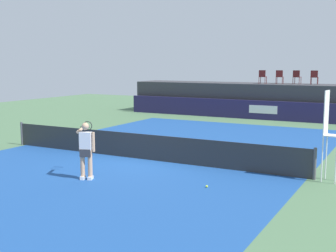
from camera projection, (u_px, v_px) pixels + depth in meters
name	position (u px, v px, depth m)	size (l,w,h in m)	color
ground_plane	(179.00, 146.00, 19.22)	(48.00, 48.00, 0.00)	#4C704C
court_inner	(143.00, 159.00, 16.60)	(12.00, 22.00, 0.00)	#1C478C
sponsor_wall	(254.00, 110.00, 28.28)	(18.00, 0.22, 1.20)	#231E4C
spectator_platform	(262.00, 100.00, 29.78)	(18.00, 2.80, 2.20)	#38383D
spectator_chair_far_left	(263.00, 76.00, 29.18)	(0.46, 0.46, 0.89)	#561919
spectator_chair_left	(280.00, 76.00, 28.91)	(0.48, 0.48, 0.89)	#561919
spectator_chair_center	(297.00, 76.00, 28.58)	(0.47, 0.47, 0.89)	#561919
spectator_chair_right	(314.00, 77.00, 28.17)	(0.47, 0.47, 0.89)	#561919
umpire_chair	(329.00, 130.00, 13.31)	(0.49, 0.49, 2.76)	white
tennis_net	(143.00, 147.00, 16.53)	(12.40, 0.02, 0.95)	#2D2D2D
net_post_near	(22.00, 133.00, 19.44)	(0.10, 0.10, 1.00)	#4C4C51
net_post_far	(315.00, 164.00, 13.62)	(0.10, 0.10, 1.00)	#4C4C51
tennis_player	(86.00, 149.00, 13.62)	(0.99, 1.08, 1.77)	white
tennis_ball	(207.00, 186.00, 12.80)	(0.07, 0.07, 0.07)	#D8EA33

